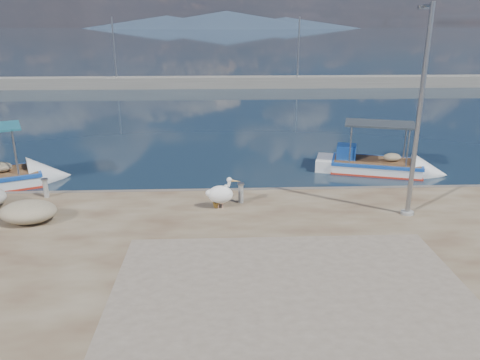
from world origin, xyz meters
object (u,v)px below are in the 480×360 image
(boat_right, at_px, (375,167))
(bollard_near, at_px, (241,192))
(lamp_post, at_px, (418,121))
(pelican, at_px, (221,194))

(boat_right, distance_m, bollard_near, 8.50)
(bollard_near, bearing_deg, boat_right, 37.19)
(lamp_post, distance_m, bollard_near, 6.61)
(pelican, bearing_deg, bollard_near, 40.59)
(pelican, bearing_deg, lamp_post, -2.50)
(boat_right, distance_m, lamp_post, 7.44)
(boat_right, bearing_deg, pelican, -126.30)
(pelican, distance_m, bollard_near, 0.93)
(boat_right, xyz_separation_m, bollard_near, (-6.75, -5.12, 0.70))
(pelican, bearing_deg, boat_right, 41.50)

